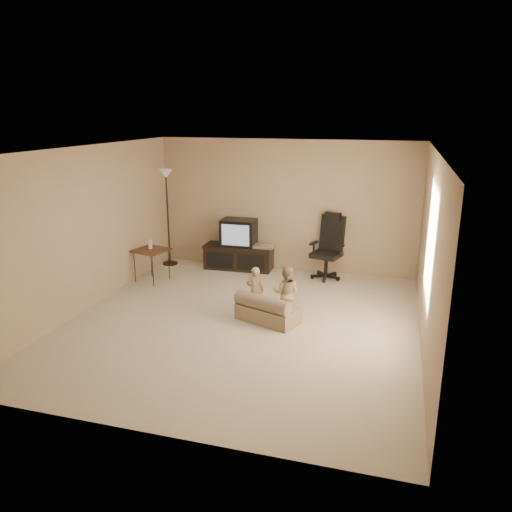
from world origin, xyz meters
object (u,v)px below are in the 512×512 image
Objects in this scene: side_table at (151,250)px; toddler_right at (286,293)px; child_sofa at (267,310)px; tv_stand at (239,248)px; toddler_left at (255,291)px; office_chair at (328,255)px; floor_lamp at (167,196)px.

side_table is 0.99× the size of toddler_right.
child_sofa is 1.25× the size of toddler_right.
toddler_left is at bearing -67.79° from tv_stand.
tv_stand is at bearing 41.45° from side_table.
tv_stand is at bearing -165.89° from office_chair.
floor_lamp is 2.54× the size of toddler_left.
side_table is at bearing -140.42° from tv_stand.
tv_stand is 1.15× the size of office_chair.
toddler_left is (0.94, -2.11, -0.03)m from tv_stand.
office_chair reaches higher than toddler_right.
toddler_right reaches higher than child_sofa.
floor_lamp is 3.67m from toddler_right.
floor_lamp reaches higher than toddler_right.
tv_stand is 2.32m from toddler_left.
floor_lamp reaches higher than office_chair.
toddler_left is at bearing 156.22° from child_sofa.
tv_stand is 1.37× the size of child_sofa.
toddler_right is (-0.32, -2.09, -0.03)m from office_chair.
side_table is (-1.30, -1.15, 0.17)m from tv_stand.
child_sofa is 0.40m from toddler_left.
floor_lamp reaches higher than child_sofa.
office_chair is 1.49× the size of toddler_right.
toddler_right is (2.73, -1.01, -0.17)m from side_table.
tv_stand is 0.73× the size of floor_lamp.
child_sofa is (2.49, -1.21, -0.40)m from side_table.
side_table reaches higher than toddler_left.
child_sofa is (2.64, -2.25, -1.22)m from floor_lamp.
floor_lamp reaches higher than tv_stand.
tv_stand is 1.72× the size of side_table.
child_sofa is at bearing -87.47° from office_chair.
toddler_left is at bearing -40.08° from floor_lamp.
office_chair is 1.61× the size of toddler_left.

